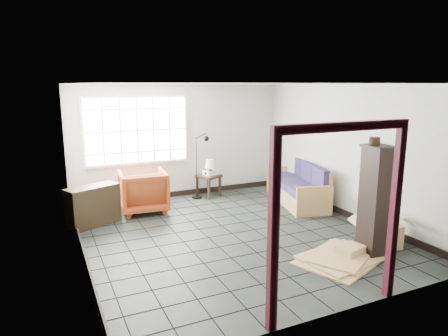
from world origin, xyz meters
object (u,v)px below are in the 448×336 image
tall_shelf (375,201)px  side_table (209,179)px  armchair (143,189)px  futon_sofa (299,188)px

tall_shelf → side_table: bearing=111.2°
armchair → side_table: bearing=-159.2°
side_table → tall_shelf: bearing=-76.3°
armchair → tall_shelf: 4.52m
armchair → tall_shelf: tall_shelf is taller
futon_sofa → tall_shelf: 2.95m
futon_sofa → armchair: (-3.31, 0.81, 0.15)m
futon_sofa → armchair: size_ratio=2.27×
side_table → tall_shelf: 4.26m
futon_sofa → tall_shelf: bearing=-88.8°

